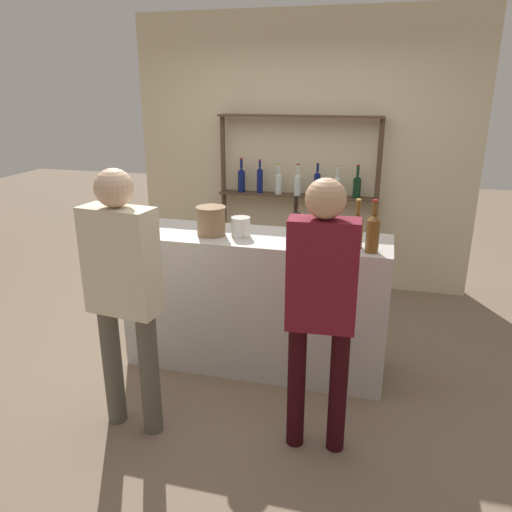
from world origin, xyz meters
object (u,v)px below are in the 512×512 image
cork_jar (241,227)px  customer_left (123,284)px  counter_bottle_2 (295,224)px  ice_bucket (211,221)px  counter_bottle_1 (357,229)px  customer_right (321,297)px  counter_bottle_0 (373,232)px  wine_glass (312,228)px

cork_jar → customer_left: bearing=-116.9°
cork_jar → customer_left: 1.02m
counter_bottle_2 → ice_bucket: 0.62m
counter_bottle_1 → ice_bucket: counter_bottle_1 is taller
counter_bottle_2 → customer_right: (0.29, -0.79, -0.19)m
counter_bottle_0 → wine_glass: size_ratio=2.21×
counter_bottle_2 → ice_bucket: counter_bottle_2 is taller
ice_bucket → cork_jar: ice_bucket is taller
wine_glass → ice_bucket: ice_bucket is taller
cork_jar → counter_bottle_1: bearing=-4.1°
wine_glass → ice_bucket: size_ratio=0.72×
counter_bottle_2 → counter_bottle_1: bearing=-5.7°
counter_bottle_0 → counter_bottle_1: 0.13m
wine_glass → counter_bottle_1: bearing=1.6°
counter_bottle_1 → customer_left: (-1.28, -0.84, -0.20)m
counter_bottle_1 → counter_bottle_0: bearing=-36.2°
wine_glass → customer_right: 0.78m
ice_bucket → counter_bottle_2: bearing=0.8°
wine_glass → ice_bucket: bearing=176.8°
counter_bottle_0 → counter_bottle_2: bearing=167.2°
counter_bottle_2 → customer_right: size_ratio=0.20×
counter_bottle_0 → counter_bottle_2: size_ratio=1.08×
wine_glass → customer_left: 1.31m
counter_bottle_0 → customer_left: bearing=-151.1°
counter_bottle_1 → cork_jar: counter_bottle_1 is taller
wine_glass → cork_jar: size_ratio=1.13×
ice_bucket → customer_left: size_ratio=0.13×
customer_right → customer_left: customer_left is taller
counter_bottle_2 → customer_left: customer_left is taller
counter_bottle_2 → cork_jar: bearing=177.7°
cork_jar → customer_left: customer_left is taller
counter_bottle_1 → cork_jar: size_ratio=2.37×
counter_bottle_0 → counter_bottle_1: (-0.11, 0.08, -0.01)m
counter_bottle_0 → wine_glass: bearing=170.1°
counter_bottle_0 → wine_glass: 0.41m
customer_right → customer_left: size_ratio=0.99×
counter_bottle_1 → ice_bucket: 1.04m
counter_bottle_2 → customer_right: 0.86m
customer_left → counter_bottle_2: bearing=-36.8°
cork_jar → customer_right: bearing=-49.2°
counter_bottle_1 → counter_bottle_2: counter_bottle_1 is taller
counter_bottle_2 → ice_bucket: (-0.62, -0.01, -0.02)m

